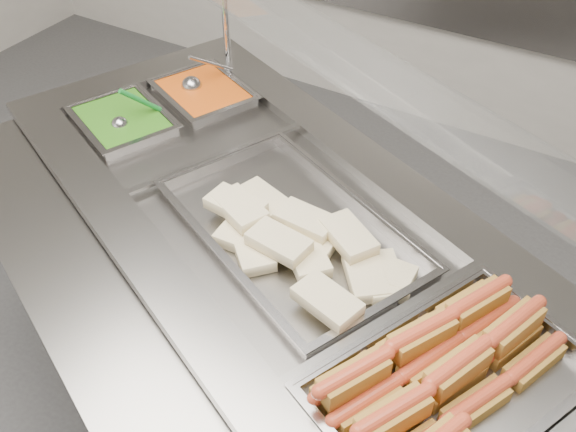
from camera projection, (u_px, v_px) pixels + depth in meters
The scene contains 11 objects.
steam_counter at pixel (279, 322), 2.08m from camera, with size 2.17×1.61×0.95m.
tray_rail at pixel (95, 312), 1.56m from camera, with size 1.84×1.10×0.05m.
sneeze_guard at pixel (351, 62), 1.60m from camera, with size 1.71×0.99×0.46m.
pan_hotdogs at pixel (449, 391), 1.39m from camera, with size 0.56×0.68×0.11m.
pan_wraps at pixel (290, 232), 1.74m from camera, with size 0.83×0.68×0.07m.
pan_beans at pixel (204, 101), 2.27m from camera, with size 0.39×0.36×0.11m.
pan_peas at pixel (124, 129), 2.14m from camera, with size 0.39×0.36×0.11m.
hotdogs_in_buns at pixel (440, 369), 1.37m from camera, with size 0.44×0.60×0.12m.
tortilla_wraps at pixel (301, 243), 1.66m from camera, with size 0.61×0.39×0.07m.
ladle at pixel (193, 85), 2.26m from camera, with size 0.11×0.19×0.15m.
serving_spoon at pixel (124, 121), 2.08m from camera, with size 0.10×0.17×0.16m.
Camera 1 is at (0.81, -0.72, 2.11)m, focal length 40.00 mm.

